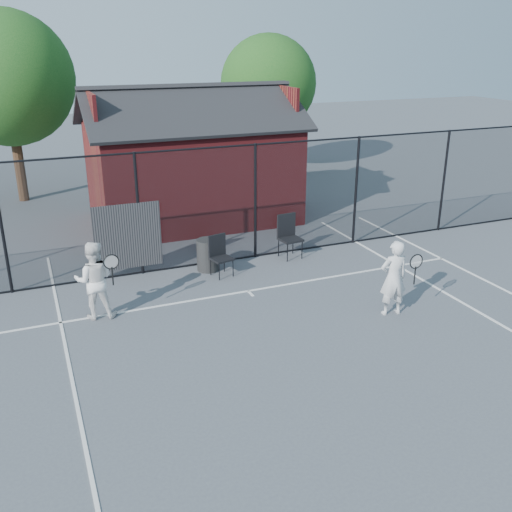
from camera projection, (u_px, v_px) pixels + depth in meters
name	position (u px, v px, depth m)	size (l,w,h in m)	color
ground	(309.00, 353.00, 10.46)	(80.00, 80.00, 0.00)	#4C5057
court_lines	(346.00, 391.00, 9.31)	(11.02, 18.00, 0.01)	silver
fence	(207.00, 209.00, 14.16)	(22.04, 3.00, 3.00)	black
clubhouse	(192.00, 169.00, 17.85)	(6.50, 4.36, 4.19)	maroon
tree_left	(7.00, 79.00, 19.04)	(4.48, 4.48, 6.44)	#332014
tree_right	(268.00, 84.00, 23.65)	(3.97, 3.97, 5.70)	#332014
player_front	(394.00, 278.00, 11.70)	(0.75, 0.57, 1.62)	silver
player_back	(94.00, 280.00, 11.57)	(0.94, 0.78, 1.64)	white
chair_left	(222.00, 257.00, 13.74)	(0.47, 0.49, 0.99)	black
chair_right	(291.00, 237.00, 14.89)	(0.54, 0.56, 1.12)	black
waste_bin	(208.00, 255.00, 14.14)	(0.55, 0.55, 0.80)	#262626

